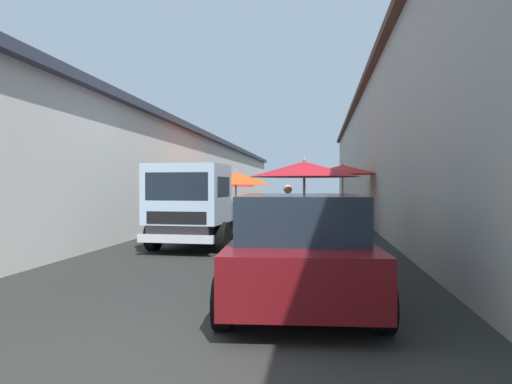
% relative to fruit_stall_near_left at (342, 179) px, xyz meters
% --- Properties ---
extents(ground, '(90.00, 90.00, 0.00)m').
position_rel_fruit_stall_near_left_xyz_m(ground, '(0.32, 2.54, -1.83)').
color(ground, '#282826').
extents(building_left_whitewash, '(49.80, 7.50, 4.08)m').
position_rel_fruit_stall_near_left_xyz_m(building_left_whitewash, '(2.57, 9.68, 0.22)').
color(building_left_whitewash, silver).
rests_on(building_left_whitewash, ground).
extents(building_right_concrete, '(49.80, 7.50, 5.92)m').
position_rel_fruit_stall_near_left_xyz_m(building_right_concrete, '(2.57, -4.60, 1.14)').
color(building_right_concrete, '#A39E93').
rests_on(building_right_concrete, ground).
extents(fruit_stall_near_left, '(2.73, 2.73, 2.40)m').
position_rel_fruit_stall_near_left_xyz_m(fruit_stall_near_left, '(0.00, 0.00, 0.00)').
color(fruit_stall_near_left, '#9E9EA3').
rests_on(fruit_stall_near_left, ground).
extents(fruit_stall_far_left, '(2.23, 2.23, 2.10)m').
position_rel_fruit_stall_near_left_xyz_m(fruit_stall_far_left, '(2.74, 4.67, -0.24)').
color(fruit_stall_far_left, '#9E9EA3').
rests_on(fruit_stall_far_left, ground).
extents(fruit_stall_far_right, '(2.77, 2.77, 2.15)m').
position_rel_fruit_stall_near_left_xyz_m(fruit_stall_far_right, '(0.04, 3.88, -0.18)').
color(fruit_stall_far_right, '#9E9EA3').
rests_on(fruit_stall_far_right, ground).
extents(fruit_stall_near_right, '(2.35, 2.35, 2.16)m').
position_rel_fruit_stall_near_left_xyz_m(fruit_stall_near_right, '(-7.00, 1.14, -0.24)').
color(fruit_stall_near_right, '#9E9EA3').
rests_on(fruit_stall_near_right, ground).
extents(hatchback_car, '(4.02, 2.14, 1.45)m').
position_rel_fruit_stall_near_left_xyz_m(hatchback_car, '(-10.46, 1.07, -1.09)').
color(hatchback_car, '#600F14').
rests_on(hatchback_car, ground).
extents(delivery_truck, '(5.00, 2.16, 2.08)m').
position_rel_fruit_stall_near_left_xyz_m(delivery_truck, '(-5.55, 3.87, -0.79)').
color(delivery_truck, black).
rests_on(delivery_truck, ground).
extents(vendor_by_crates, '(0.39, 0.57, 1.60)m').
position_rel_fruit_stall_near_left_xyz_m(vendor_by_crates, '(-5.62, 1.57, -0.91)').
color(vendor_by_crates, '#665B4C').
rests_on(vendor_by_crates, ground).
extents(parked_scooter, '(1.69, 0.42, 1.14)m').
position_rel_fruit_stall_near_left_xyz_m(parked_scooter, '(2.46, 0.75, -1.38)').
color(parked_scooter, black).
rests_on(parked_scooter, ground).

